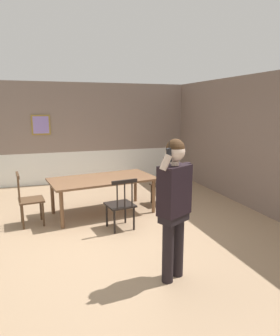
{
  "coord_description": "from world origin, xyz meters",
  "views": [
    {
      "loc": [
        -1.01,
        -4.97,
        2.12
      ],
      "look_at": [
        0.31,
        -0.99,
        1.28
      ],
      "focal_mm": 32.54,
      "sensor_mm": 36.0,
      "label": 1
    }
  ],
  "objects": [
    {
      "name": "chair_at_table_head",
      "position": [
        1.54,
        1.06,
        0.47
      ],
      "size": [
        0.5,
        0.5,
        1.0
      ],
      "rotation": [
        0.0,
        0.0,
        1.78
      ],
      "color": "#2D2319",
      "rests_on": "ground_plane"
    },
    {
      "name": "room_right_partition",
      "position": [
        3.22,
        -0.01,
        1.39
      ],
      "size": [
        0.13,
        7.36,
        2.78
      ],
      "color": "#756056",
      "rests_on": "ground_plane"
    },
    {
      "name": "chair_by_doorway",
      "position": [
        0.27,
        -0.05,
        0.46
      ],
      "size": [
        0.52,
        0.52,
        0.93
      ],
      "rotation": [
        0.0,
        0.0,
        0.15
      ],
      "color": "black",
      "rests_on": "ground_plane"
    },
    {
      "name": "room_back_partition",
      "position": [
        -0.0,
        3.68,
        1.34
      ],
      "size": [
        6.44,
        0.17,
        2.78
      ],
      "color": "gray",
      "rests_on": "ground_plane"
    },
    {
      "name": "person_figure",
      "position": [
        0.48,
        -1.78,
        1.03
      ],
      "size": [
        0.51,
        0.39,
        1.76
      ],
      "rotation": [
        0.0,
        0.0,
        3.62
      ],
      "color": "black",
      "rests_on": "ground_plane"
    },
    {
      "name": "ground_plane",
      "position": [
        0.0,
        0.0,
        0.0
      ],
      "size": [
        8.09,
        8.09,
        0.0
      ],
      "primitive_type": "plane",
      "color": "#9E7F60"
    },
    {
      "name": "chair_near_window",
      "position": [
        -1.26,
        0.66,
        0.48
      ],
      "size": [
        0.48,
        0.48,
        0.97
      ],
      "rotation": [
        0.0,
        0.0,
        4.83
      ],
      "color": "#513823",
      "rests_on": "ground_plane"
    },
    {
      "name": "dining_table",
      "position": [
        0.14,
        0.86,
        0.66
      ],
      "size": [
        2.17,
        1.33,
        0.73
      ],
      "rotation": [
        0.0,
        0.0,
        0.14
      ],
      "color": "brown",
      "rests_on": "ground_plane"
    }
  ]
}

